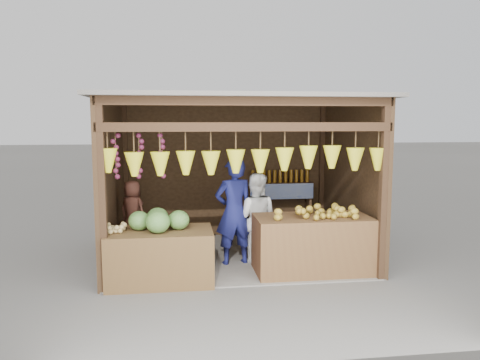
{
  "coord_description": "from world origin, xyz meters",
  "views": [
    {
      "loc": [
        -0.94,
        -7.65,
        2.28
      ],
      "look_at": [
        0.06,
        -0.1,
        1.32
      ],
      "focal_mm": 35.0,
      "sensor_mm": 36.0,
      "label": 1
    }
  ],
  "objects_px": {
    "counter_right": "(312,245)",
    "vendor_seated": "(133,211)",
    "man_standing": "(234,212)",
    "woman_standing": "(255,218)",
    "counter_left": "(160,256)"
  },
  "relations": [
    {
      "from": "man_standing",
      "to": "vendor_seated",
      "type": "xyz_separation_m",
      "value": [
        -1.61,
        0.45,
        -0.03
      ]
    },
    {
      "from": "counter_left",
      "to": "counter_right",
      "type": "xyz_separation_m",
      "value": [
        2.25,
        0.13,
        0.05
      ]
    },
    {
      "from": "counter_left",
      "to": "counter_right",
      "type": "bearing_deg",
      "value": 3.42
    },
    {
      "from": "counter_left",
      "to": "vendor_seated",
      "type": "distance_m",
      "value": 1.33
    },
    {
      "from": "woman_standing",
      "to": "man_standing",
      "type": "bearing_deg",
      "value": 30.86
    },
    {
      "from": "counter_right",
      "to": "counter_left",
      "type": "bearing_deg",
      "value": -176.58
    },
    {
      "from": "counter_left",
      "to": "man_standing",
      "type": "height_order",
      "value": "man_standing"
    },
    {
      "from": "man_standing",
      "to": "vendor_seated",
      "type": "distance_m",
      "value": 1.68
    },
    {
      "from": "counter_left",
      "to": "woman_standing",
      "type": "relative_size",
      "value": 1.01
    },
    {
      "from": "counter_right",
      "to": "woman_standing",
      "type": "xyz_separation_m",
      "value": [
        -0.75,
        0.66,
        0.3
      ]
    },
    {
      "from": "counter_left",
      "to": "counter_right",
      "type": "distance_m",
      "value": 2.25
    },
    {
      "from": "counter_right",
      "to": "man_standing",
      "type": "xyz_separation_m",
      "value": [
        -1.11,
        0.57,
        0.42
      ]
    },
    {
      "from": "counter_right",
      "to": "vendor_seated",
      "type": "bearing_deg",
      "value": 159.39
    },
    {
      "from": "counter_left",
      "to": "man_standing",
      "type": "xyz_separation_m",
      "value": [
        1.13,
        0.71,
        0.48
      ]
    },
    {
      "from": "man_standing",
      "to": "counter_left",
      "type": "bearing_deg",
      "value": 19.97
    }
  ]
}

